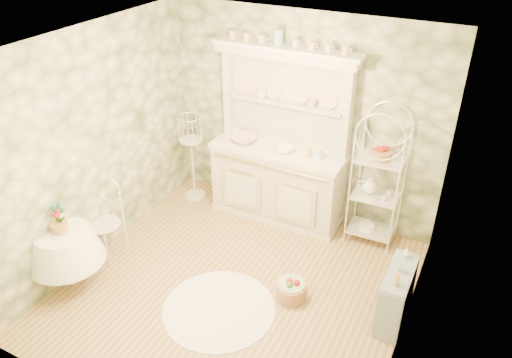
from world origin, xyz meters
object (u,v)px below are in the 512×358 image
at_px(side_shelf, 396,295).
at_px(round_table, 68,262).
at_px(kitchen_dresser, 279,139).
at_px(floor_basket, 291,290).
at_px(bakers_rack, 379,173).
at_px(birdcage_stand, 192,150).
at_px(cafe_chair, 104,227).

bearing_deg(side_shelf, round_table, -167.80).
bearing_deg(kitchen_dresser, side_shelf, -31.88).
bearing_deg(floor_basket, side_shelf, 11.47).
bearing_deg(bakers_rack, birdcage_stand, -178.67).
xyz_separation_m(bakers_rack, round_table, (-2.77, -2.34, -0.66)).
xyz_separation_m(bakers_rack, floor_basket, (-0.47, -1.42, -0.86)).
height_order(side_shelf, round_table, round_table).
relative_size(birdcage_stand, floor_basket, 4.70).
distance_m(side_shelf, round_table, 3.55).
xyz_separation_m(round_table, floor_basket, (2.30, 0.92, -0.20)).
bearing_deg(floor_basket, round_table, -158.20).
relative_size(kitchen_dresser, round_table, 3.75).
distance_m(bakers_rack, round_table, 3.69).
bearing_deg(kitchen_dresser, floor_basket, -59.47).
bearing_deg(kitchen_dresser, round_table, -122.72).
height_order(bakers_rack, birdcage_stand, bakers_rack).
relative_size(round_table, floor_basket, 1.88).
xyz_separation_m(kitchen_dresser, cafe_chair, (-1.47, -1.72, -0.73)).
bearing_deg(cafe_chair, birdcage_stand, 76.84).
height_order(bakers_rack, floor_basket, bakers_rack).
distance_m(bakers_rack, birdcage_stand, 2.56).
xyz_separation_m(bakers_rack, cafe_chair, (-2.76, -1.75, -0.56)).
bearing_deg(bakers_rack, round_table, -142.04).
bearing_deg(side_shelf, birdcage_stand, 155.06).
relative_size(kitchen_dresser, floor_basket, 7.06).
xyz_separation_m(kitchen_dresser, side_shelf, (1.88, -1.17, -0.84)).
bearing_deg(kitchen_dresser, birdcage_stand, -174.44).
xyz_separation_m(round_table, birdcage_stand, (0.23, 2.18, 0.46)).
distance_m(birdcage_stand, floor_basket, 2.51).
distance_m(bakers_rack, side_shelf, 1.50).
height_order(bakers_rack, round_table, bakers_rack).
relative_size(side_shelf, cafe_chair, 0.86).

